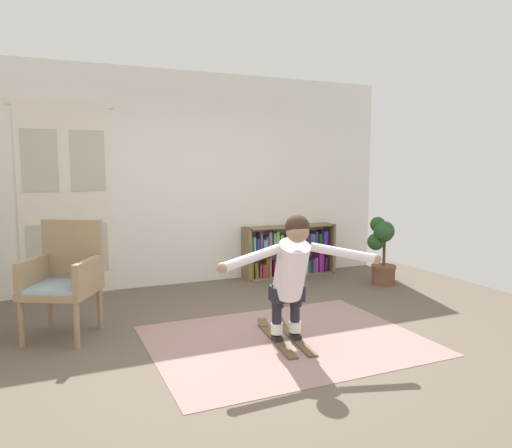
{
  "coord_description": "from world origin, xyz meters",
  "views": [
    {
      "loc": [
        -1.83,
        -3.9,
        1.62
      ],
      "look_at": [
        0.09,
        0.48,
        1.05
      ],
      "focal_mm": 33.84,
      "sensor_mm": 36.0,
      "label": 1
    }
  ],
  "objects": [
    {
      "name": "bookshelf",
      "position": [
        1.47,
        2.39,
        0.35
      ],
      "size": [
        1.43,
        0.3,
        0.75
      ],
      "color": "olive",
      "rests_on": "ground"
    },
    {
      "name": "ground_plane",
      "position": [
        0.0,
        0.0,
        0.0
      ],
      "size": [
        7.2,
        7.2,
        0.0
      ],
      "primitive_type": "plane",
      "color": "brown"
    },
    {
      "name": "double_door",
      "position": [
        -1.6,
        2.54,
        1.23
      ],
      "size": [
        1.22,
        0.05,
        2.45
      ],
      "color": "silver",
      "rests_on": "ground"
    },
    {
      "name": "wicker_chair",
      "position": [
        -1.7,
        0.98,
        0.58
      ],
      "size": [
        0.81,
        0.81,
        1.1
      ],
      "color": "#997E5B",
      "rests_on": "ground"
    },
    {
      "name": "back_wall",
      "position": [
        0.0,
        2.6,
        1.45
      ],
      "size": [
        6.0,
        0.1,
        2.9
      ],
      "primitive_type": "cube",
      "color": "silver",
      "rests_on": "ground"
    },
    {
      "name": "skis_pair",
      "position": [
        0.17,
        0.01,
        0.02
      ],
      "size": [
        0.39,
        0.97,
        0.07
      ],
      "color": "brown",
      "rests_on": "rug"
    },
    {
      "name": "person_skier",
      "position": [
        0.15,
        -0.17,
        0.72
      ],
      "size": [
        1.47,
        0.67,
        1.14
      ],
      "color": "white",
      "rests_on": "skis_pair"
    },
    {
      "name": "rug",
      "position": [
        0.17,
        -0.02,
        0.0
      ],
      "size": [
        2.48,
        1.91,
        0.01
      ],
      "primitive_type": "cube",
      "color": "gray",
      "rests_on": "ground"
    },
    {
      "name": "potted_plant",
      "position": [
        2.36,
        1.37,
        0.53
      ],
      "size": [
        0.4,
        0.44,
        0.93
      ],
      "color": "brown",
      "rests_on": "ground"
    }
  ]
}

